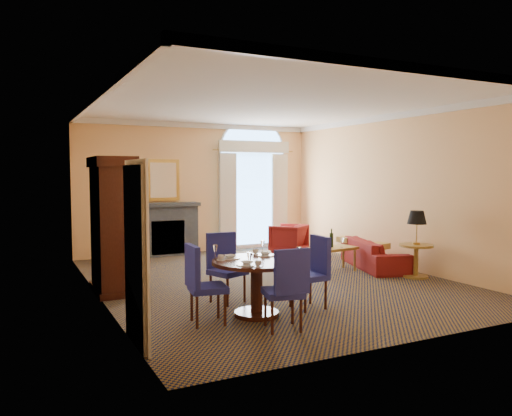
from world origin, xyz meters
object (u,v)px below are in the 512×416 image
armchair (289,239)px  coffee_table (333,249)px  dining_table (257,275)px  armoire (113,227)px  sofa (375,254)px  side_table (416,236)px

armchair → coffee_table: bearing=45.6°
dining_table → coffee_table: size_ratio=1.22×
armoire → sofa: armoire is taller
armchair → side_table: (0.70, -3.57, 0.42)m
armchair → side_table: side_table is taller
side_table → dining_table: bearing=-166.3°
armchair → coffee_table: (-0.33, -2.34, 0.09)m
dining_table → sofa: (3.77, 2.05, -0.28)m
dining_table → side_table: (3.82, 0.93, 0.21)m
dining_table → side_table: side_table is taller
dining_table → sofa: size_ratio=0.61×
side_table → armoire: bearing=165.6°
armoire → dining_table: size_ratio=1.81×
sofa → side_table: size_ratio=1.63×
coffee_table → side_table: (1.03, -1.23, 0.33)m
armoire → dining_table: 2.79m
armoire → sofa: size_ratio=1.10×
armoire → side_table: 5.50m
side_table → armchair: bearing=101.1°
dining_table → sofa: bearing=28.5°
sofa → side_table: bearing=-160.2°
armchair → coffee_table: size_ratio=0.78×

